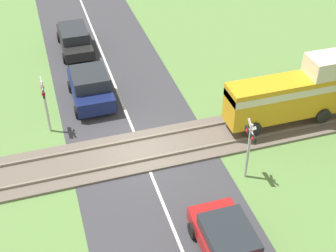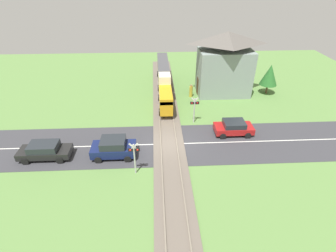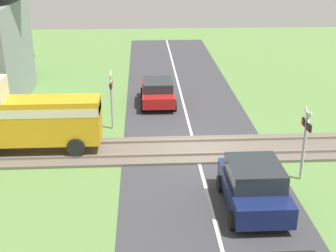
{
  "view_description": "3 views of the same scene",
  "coord_description": "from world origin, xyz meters",
  "px_view_note": "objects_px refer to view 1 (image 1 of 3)",
  "views": [
    {
      "loc": [
        15.56,
        -3.59,
        13.75
      ],
      "look_at": [
        0.0,
        1.22,
        1.2
      ],
      "focal_mm": 50.0,
      "sensor_mm": 36.0,
      "label": 1
    },
    {
      "loc": [
        -1.06,
        -19.55,
        13.95
      ],
      "look_at": [
        0.0,
        1.22,
        1.2
      ],
      "focal_mm": 28.0,
      "sensor_mm": 36.0,
      "label": 2
    },
    {
      "loc": [
        -18.55,
        2.27,
        8.68
      ],
      "look_at": [
        0.0,
        1.22,
        1.2
      ],
      "focal_mm": 50.0,
      "sensor_mm": 36.0,
      "label": 3
    }
  ],
  "objects_px": {
    "car_behind_queue": "(74,38)",
    "crossing_signal_east_approach": "(249,142)",
    "car_near_crossing": "(90,86)",
    "crossing_signal_west_approach": "(44,98)",
    "car_far_side": "(228,242)"
  },
  "relations": [
    {
      "from": "car_far_side",
      "to": "crossing_signal_east_approach",
      "type": "bearing_deg",
      "value": 146.56
    },
    {
      "from": "car_near_crossing",
      "to": "car_far_side",
      "type": "height_order",
      "value": "car_near_crossing"
    },
    {
      "from": "car_near_crossing",
      "to": "car_far_side",
      "type": "distance_m",
      "value": 11.44
    },
    {
      "from": "car_near_crossing",
      "to": "crossing_signal_east_approach",
      "type": "distance_m",
      "value": 9.22
    },
    {
      "from": "car_behind_queue",
      "to": "car_far_side",
      "type": "bearing_deg",
      "value": 9.72
    },
    {
      "from": "car_behind_queue",
      "to": "crossing_signal_west_approach",
      "type": "bearing_deg",
      "value": -16.82
    },
    {
      "from": "car_behind_queue",
      "to": "crossing_signal_east_approach",
      "type": "relative_size",
      "value": 1.49
    },
    {
      "from": "car_near_crossing",
      "to": "crossing_signal_west_approach",
      "type": "bearing_deg",
      "value": -50.1
    },
    {
      "from": "car_far_side",
      "to": "crossing_signal_east_approach",
      "type": "relative_size",
      "value": 1.27
    },
    {
      "from": "car_near_crossing",
      "to": "car_behind_queue",
      "type": "xyz_separation_m",
      "value": [
        -5.75,
        0.0,
        -0.1
      ]
    },
    {
      "from": "car_near_crossing",
      "to": "crossing_signal_east_approach",
      "type": "height_order",
      "value": "crossing_signal_east_approach"
    },
    {
      "from": "car_far_side",
      "to": "crossing_signal_east_approach",
      "type": "height_order",
      "value": "crossing_signal_east_approach"
    },
    {
      "from": "crossing_signal_east_approach",
      "to": "crossing_signal_west_approach",
      "type": "bearing_deg",
      "value": -126.63
    },
    {
      "from": "car_near_crossing",
      "to": "crossing_signal_west_approach",
      "type": "xyz_separation_m",
      "value": [
        1.94,
        -2.33,
        1.0
      ]
    },
    {
      "from": "car_behind_queue",
      "to": "crossing_signal_west_approach",
      "type": "height_order",
      "value": "crossing_signal_west_approach"
    }
  ]
}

